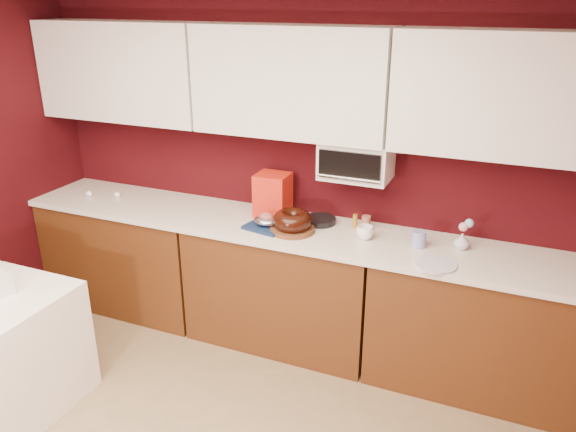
% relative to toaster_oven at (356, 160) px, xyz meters
% --- Properties ---
extents(wall_back, '(4.00, 0.02, 2.50)m').
position_rel_toaster_oven_xyz_m(wall_back, '(-0.45, 0.15, -0.12)').
color(wall_back, '#37070B').
rests_on(wall_back, floor).
extents(base_cabinet_left, '(1.31, 0.58, 0.86)m').
position_rel_toaster_oven_xyz_m(base_cabinet_left, '(-1.78, -0.17, -0.95)').
color(base_cabinet_left, '#512A10').
rests_on(base_cabinet_left, floor).
extents(base_cabinet_center, '(1.31, 0.58, 0.86)m').
position_rel_toaster_oven_xyz_m(base_cabinet_center, '(-0.45, -0.17, -0.95)').
color(base_cabinet_center, '#512A10').
rests_on(base_cabinet_center, floor).
extents(base_cabinet_right, '(1.31, 0.58, 0.86)m').
position_rel_toaster_oven_xyz_m(base_cabinet_right, '(0.88, -0.17, -0.95)').
color(base_cabinet_right, '#512A10').
rests_on(base_cabinet_right, floor).
extents(countertop, '(4.00, 0.62, 0.04)m').
position_rel_toaster_oven_xyz_m(countertop, '(-0.45, -0.17, -0.49)').
color(countertop, silver).
rests_on(countertop, base_cabinet_center).
extents(upper_cabinet_left, '(1.31, 0.33, 0.70)m').
position_rel_toaster_oven_xyz_m(upper_cabinet_left, '(-1.78, -0.02, 0.48)').
color(upper_cabinet_left, white).
rests_on(upper_cabinet_left, wall_back).
extents(upper_cabinet_center, '(1.31, 0.33, 0.70)m').
position_rel_toaster_oven_xyz_m(upper_cabinet_center, '(-0.45, -0.02, 0.48)').
color(upper_cabinet_center, white).
rests_on(upper_cabinet_center, wall_back).
extents(upper_cabinet_right, '(1.31, 0.33, 0.70)m').
position_rel_toaster_oven_xyz_m(upper_cabinet_right, '(0.88, -0.02, 0.48)').
color(upper_cabinet_right, white).
rests_on(upper_cabinet_right, wall_back).
extents(toaster_oven, '(0.45, 0.30, 0.25)m').
position_rel_toaster_oven_xyz_m(toaster_oven, '(0.00, 0.00, 0.00)').
color(toaster_oven, white).
rests_on(toaster_oven, upper_cabinet_center).
extents(toaster_oven_door, '(0.40, 0.02, 0.18)m').
position_rel_toaster_oven_xyz_m(toaster_oven_door, '(0.00, -0.16, 0.00)').
color(toaster_oven_door, black).
rests_on(toaster_oven_door, toaster_oven).
extents(toaster_oven_handle, '(0.42, 0.02, 0.02)m').
position_rel_toaster_oven_xyz_m(toaster_oven_handle, '(0.00, -0.18, -0.07)').
color(toaster_oven_handle, silver).
rests_on(toaster_oven_handle, toaster_oven).
extents(cake_base, '(0.31, 0.31, 0.03)m').
position_rel_toaster_oven_xyz_m(cake_base, '(-0.35, -0.23, -0.46)').
color(cake_base, brown).
rests_on(cake_base, countertop).
extents(bundt_cake, '(0.35, 0.35, 0.11)m').
position_rel_toaster_oven_xyz_m(bundt_cake, '(-0.35, -0.23, -0.39)').
color(bundt_cake, black).
rests_on(bundt_cake, cake_base).
extents(navy_towel, '(0.30, 0.27, 0.02)m').
position_rel_toaster_oven_xyz_m(navy_towel, '(-0.54, -0.24, -0.46)').
color(navy_towel, '#13264A').
rests_on(navy_towel, countertop).
extents(foil_ham_nest, '(0.19, 0.16, 0.06)m').
position_rel_toaster_oven_xyz_m(foil_ham_nest, '(-0.54, -0.24, -0.42)').
color(foil_ham_nest, silver).
rests_on(foil_ham_nest, navy_towel).
extents(roasted_ham, '(0.12, 0.11, 0.06)m').
position_rel_toaster_oven_xyz_m(roasted_ham, '(-0.54, -0.24, -0.40)').
color(roasted_ham, '#9F5148').
rests_on(roasted_ham, foil_ham_nest).
extents(pandoro_box, '(0.23, 0.21, 0.31)m').
position_rel_toaster_oven_xyz_m(pandoro_box, '(-0.59, -0.02, -0.32)').
color(pandoro_box, '#B00B15').
rests_on(pandoro_box, countertop).
extents(dark_pan, '(0.28, 0.28, 0.04)m').
position_rel_toaster_oven_xyz_m(dark_pan, '(-0.23, -0.02, -0.46)').
color(dark_pan, black).
rests_on(dark_pan, countertop).
extents(coffee_mug, '(0.13, 0.13, 0.11)m').
position_rel_toaster_oven_xyz_m(coffee_mug, '(0.12, -0.16, -0.42)').
color(coffee_mug, white).
rests_on(coffee_mug, countertop).
extents(blue_jar, '(0.09, 0.09, 0.11)m').
position_rel_toaster_oven_xyz_m(blue_jar, '(0.47, -0.15, -0.42)').
color(blue_jar, '#1C2B9C').
rests_on(blue_jar, countertop).
extents(flower_vase, '(0.10, 0.10, 0.12)m').
position_rel_toaster_oven_xyz_m(flower_vase, '(0.72, -0.08, -0.42)').
color(flower_vase, silver).
rests_on(flower_vase, countertop).
extents(flower_pink, '(0.06, 0.06, 0.06)m').
position_rel_toaster_oven_xyz_m(flower_pink, '(0.72, -0.08, -0.33)').
color(flower_pink, pink).
rests_on(flower_pink, flower_vase).
extents(flower_blue, '(0.06, 0.06, 0.06)m').
position_rel_toaster_oven_xyz_m(flower_blue, '(0.75, -0.06, -0.30)').
color(flower_blue, '#90C3E7').
rests_on(flower_blue, flower_vase).
extents(china_plate, '(0.26, 0.26, 0.01)m').
position_rel_toaster_oven_xyz_m(china_plate, '(0.61, -0.38, -0.47)').
color(china_plate, silver).
rests_on(china_plate, countertop).
extents(amber_bottle, '(0.04, 0.04, 0.10)m').
position_rel_toaster_oven_xyz_m(amber_bottle, '(0.01, -0.01, -0.43)').
color(amber_bottle, olive).
rests_on(amber_bottle, countertop).
extents(paper_cup, '(0.06, 0.06, 0.09)m').
position_rel_toaster_oven_xyz_m(paper_cup, '(0.08, 0.01, -0.43)').
color(paper_cup, '#925942').
rests_on(paper_cup, countertop).
extents(egg_left, '(0.07, 0.06, 0.04)m').
position_rel_toaster_oven_xyz_m(egg_left, '(-2.09, -0.21, -0.45)').
color(egg_left, white).
rests_on(egg_left, countertop).
extents(egg_right, '(0.06, 0.05, 0.04)m').
position_rel_toaster_oven_xyz_m(egg_right, '(-1.87, -0.14, -0.45)').
color(egg_right, white).
rests_on(egg_right, countertop).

